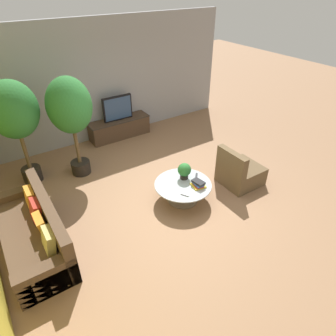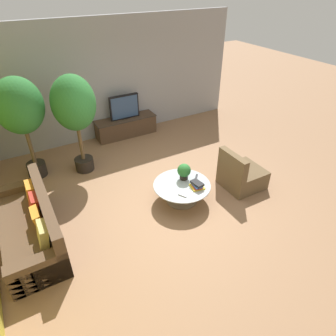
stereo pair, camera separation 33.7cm
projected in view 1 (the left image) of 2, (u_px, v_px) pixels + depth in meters
ground_plane at (170, 196)px, 6.12m from camera, size 24.00×24.00×0.00m
back_wall_stone at (98, 82)px, 7.56m from camera, size 7.40×0.12×3.00m
media_console at (119, 128)px, 8.16m from camera, size 1.67×0.50×0.51m
television at (118, 108)px, 7.85m from camera, size 0.80×0.13×0.64m
coffee_table at (183, 188)px, 5.87m from camera, size 1.12×1.12×0.38m
couch_by_wall at (34, 233)px, 4.85m from camera, size 0.84×2.17×0.84m
armchair_wicker at (239, 173)px, 6.34m from camera, size 0.80×0.76×0.86m
potted_palm_tall at (14, 113)px, 5.71m from camera, size 0.95×0.95×2.21m
potted_palm_corner at (70, 109)px, 5.98m from camera, size 0.90×0.90×2.19m
potted_plant_tabletop at (184, 170)px, 5.88m from camera, size 0.27×0.27×0.33m
book_stack at (198, 184)px, 5.72m from camera, size 0.27×0.28×0.12m
remote_black at (196, 175)px, 6.04m from camera, size 0.14×0.15×0.02m
remote_silver at (185, 195)px, 5.52m from camera, size 0.11×0.16×0.02m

